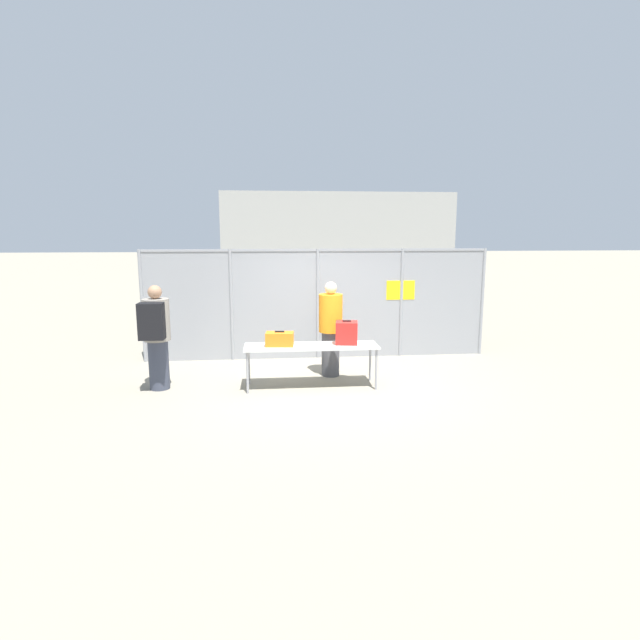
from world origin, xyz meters
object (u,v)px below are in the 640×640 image
at_px(suitcase_orange, 280,339).
at_px(traveler_hooded, 156,333).
at_px(utility_trailer, 379,326).
at_px(inspection_table, 311,349).
at_px(suitcase_red, 347,333).
at_px(security_worker_near, 331,328).

height_order(suitcase_orange, traveler_hooded, traveler_hooded).
bearing_deg(utility_trailer, traveler_hooded, -144.46).
height_order(inspection_table, suitcase_red, suitcase_red).
relative_size(inspection_table, utility_trailer, 0.66).
bearing_deg(security_worker_near, inspection_table, 51.74).
relative_size(suitcase_red, security_worker_near, 0.24).
relative_size(inspection_table, security_worker_near, 1.30).
relative_size(inspection_table, suitcase_red, 5.43).
xyz_separation_m(suitcase_orange, traveler_hooded, (-2.02, 0.05, 0.13)).
bearing_deg(security_worker_near, traveler_hooded, 4.26).
relative_size(suitcase_red, utility_trailer, 0.12).
bearing_deg(inspection_table, security_worker_near, 58.43).
distance_m(inspection_table, suitcase_orange, 0.56).
relative_size(suitcase_red, traveler_hooded, 0.24).
height_order(suitcase_red, security_worker_near, security_worker_near).
bearing_deg(utility_trailer, security_worker_near, -119.59).
distance_m(suitcase_orange, traveler_hooded, 2.03).
distance_m(traveler_hooded, utility_trailer, 5.47).
height_order(security_worker_near, utility_trailer, security_worker_near).
bearing_deg(traveler_hooded, suitcase_red, 7.99).
bearing_deg(security_worker_near, suitcase_red, 103.26).
height_order(inspection_table, security_worker_near, security_worker_near).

